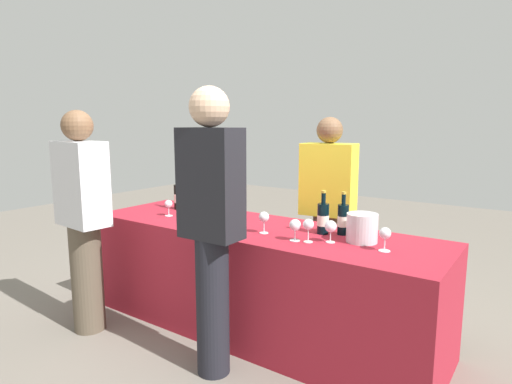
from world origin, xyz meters
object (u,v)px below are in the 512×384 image
Objects in this scene: wine_glass_0 at (169,205)px; wine_glass_5 at (385,234)px; guest_1 at (211,220)px; wine_bottle_4 at (343,219)px; wine_glass_4 at (331,227)px; wine_glass_2 at (295,226)px; wine_glass_3 at (308,225)px; wine_bottle_1 at (201,201)px; guest_0 at (83,215)px; wine_bottle_3 at (323,218)px; ice_bucket at (362,228)px; wine_glass_1 at (264,218)px; wine_bottle_0 at (178,196)px; server_pouring at (328,207)px; wine_bottle_2 at (233,205)px.

wine_glass_0 is 1.72m from wine_glass_5.
wine_glass_5 is at bearing 31.41° from guest_1.
wine_bottle_4 is 0.22m from wine_glass_4.
wine_glass_3 reaches higher than wine_glass_2.
wine_bottle_4 is 0.31m from wine_glass_3.
guest_0 is at bearing -116.42° from wine_bottle_1.
wine_bottle_3 reaches higher than wine_glass_2.
wine_glass_3 is 0.77× the size of ice_bucket.
wine_bottle_1 is 0.79m from wine_glass_1.
server_pouring is at bearing 26.79° from wine_bottle_0.
ice_bucket reaches higher than wine_glass_1.
wine_bottle_1 is at bearing 179.84° from wine_bottle_3.
wine_glass_5 is at bearing 126.13° from server_pouring.
wine_bottle_0 is 0.28m from wine_glass_0.
wine_glass_0 is at bearing 149.36° from guest_1.
wine_bottle_4 is (1.21, 0.05, -0.01)m from wine_bottle_1.
wine_glass_1 is at bearing -27.49° from wine_bottle_2.
wine_glass_3 is 1.05× the size of wine_glass_5.
wine_glass_4 is (1.38, 0.04, 0.01)m from wine_glass_0.
wine_bottle_3 is 1.26m from wine_glass_0.
wine_bottle_2 is 1.04× the size of wine_bottle_3.
wine_glass_4 is at bearing -7.82° from wine_bottle_1.
wine_bottle_0 is 1.25m from guest_1.
wine_glass_2 is at bearing -12.82° from wine_bottle_0.
wine_bottle_3 is at bearing 60.45° from guest_1.
wine_bottle_1 is 1.06m from wine_glass_2.
wine_bottle_4 is 0.41m from wine_glass_5.
wine_glass_1 reaches higher than wine_glass_4.
wine_bottle_4 is at bearing 31.39° from wine_glass_1.
wine_glass_1 reaches higher than wine_glass_5.
wine_glass_4 is 0.08× the size of guest_1.
guest_0 is at bearing -151.86° from wine_bottle_3.
wine_bottle_1 reaches higher than wine_glass_5.
wine_glass_1 is 0.09× the size of server_pouring.
guest_0 reaches higher than wine_glass_1.
wine_glass_1 is 0.49m from guest_1.
wine_bottle_4 is at bearing 25.51° from wine_bottle_3.
wine_glass_5 is at bearing 4.33° from wine_glass_1.
guest_1 is (0.87, -0.49, 0.08)m from wine_glass_0.
ice_bucket is at bearing -1.92° from wine_bottle_1.
wine_bottle_2 is 0.81m from guest_1.
wine_glass_3 is at bearing -11.35° from wine_bottle_0.
wine_bottle_2 is 2.35× the size of wine_glass_0.
wine_glass_5 is (1.85, -0.20, -0.01)m from wine_bottle_0.
wine_bottle_0 is at bearing 142.67° from guest_1.
wine_bottle_3 reaches higher than wine_glass_0.
server_pouring is at bearing 53.76° from guest_0.
guest_0 reaches higher than wine_bottle_3.
wine_bottle_1 is at bearing 134.59° from guest_1.
wine_bottle_0 is 1.43m from wine_glass_3.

